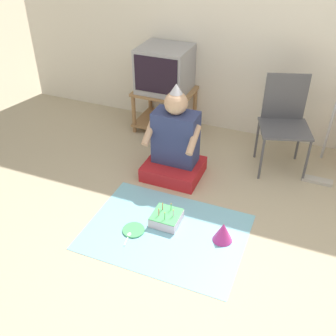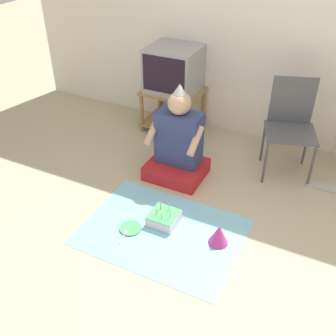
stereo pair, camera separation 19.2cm
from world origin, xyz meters
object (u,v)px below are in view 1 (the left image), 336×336
(birthday_cake, at_px, (166,218))
(party_hat_blue, at_px, (223,232))
(dust_mop, at_px, (327,140))
(paper_plate, at_px, (134,230))
(tv, at_px, (165,69))
(folding_chair, at_px, (284,117))
(person_seated, at_px, (175,145))

(birthday_cake, height_order, party_hat_blue, party_hat_blue)
(dust_mop, bearing_deg, paper_plate, -133.63)
(birthday_cake, bearing_deg, tv, 112.97)
(folding_chair, bearing_deg, party_hat_blue, -99.33)
(birthday_cake, bearing_deg, dust_mop, 46.99)
(tv, distance_m, birthday_cake, 1.77)
(birthday_cake, bearing_deg, paper_plate, -137.19)
(folding_chair, relative_size, birthday_cake, 3.96)
(person_seated, bearing_deg, paper_plate, -90.78)
(tv, distance_m, paper_plate, 1.90)
(folding_chair, distance_m, paper_plate, 1.77)
(tv, xyz_separation_m, dust_mop, (1.75, -0.32, -0.32))
(party_hat_blue, bearing_deg, paper_plate, -166.26)
(party_hat_blue, bearing_deg, person_seated, 133.99)
(person_seated, bearing_deg, folding_chair, 32.20)
(tv, relative_size, person_seated, 0.58)
(folding_chair, bearing_deg, birthday_cake, -119.16)
(tv, xyz_separation_m, folding_chair, (1.34, -0.27, -0.19))
(folding_chair, xyz_separation_m, dust_mop, (0.42, -0.05, -0.13))
(birthday_cake, bearing_deg, party_hat_blue, -2.70)
(birthday_cake, relative_size, party_hat_blue, 1.38)
(dust_mop, bearing_deg, folding_chair, 172.69)
(dust_mop, height_order, party_hat_blue, dust_mop)
(folding_chair, xyz_separation_m, paper_plate, (-0.90, -1.44, -0.51))
(tv, xyz_separation_m, paper_plate, (0.43, -1.71, -0.70))
(party_hat_blue, bearing_deg, dust_mop, 62.77)
(dust_mop, relative_size, birthday_cake, 5.73)
(person_seated, xyz_separation_m, paper_plate, (-0.01, -0.88, -0.31))
(dust_mop, bearing_deg, party_hat_blue, -117.23)
(dust_mop, xyz_separation_m, birthday_cake, (-1.11, -1.19, -0.35))
(folding_chair, height_order, dust_mop, dust_mop)
(tv, distance_m, dust_mop, 1.81)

